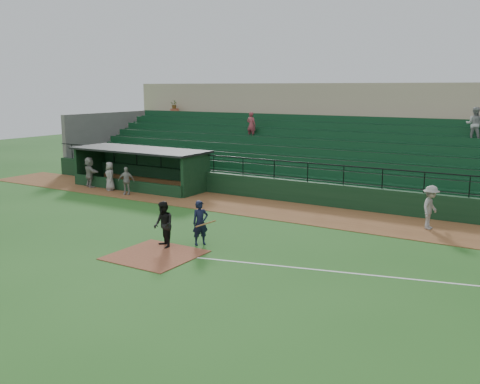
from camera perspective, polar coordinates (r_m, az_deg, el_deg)
The scene contains 12 objects.
ground at distance 21.15m, azimuth -7.15°, elevation -5.93°, with size 90.00×90.00×0.00m, color #21541B.
warning_track at distance 27.62m, azimuth 3.26°, elevation -1.81°, with size 40.00×4.00×0.03m, color brown.
home_plate_dirt at distance 20.41m, azimuth -8.91°, elevation -6.57°, with size 3.00×3.00×0.03m, color brown.
foul_line at distance 18.62m, azimuth 15.19°, elevation -8.61°, with size 18.00×0.09×0.01m, color white.
stadium_structure at distance 34.83m, azimuth 9.95°, elevation 4.53°, with size 38.00×13.08×6.40m.
dugout at distance 34.18m, azimuth -9.98°, elevation 2.76°, with size 8.90×3.20×2.42m.
batter_at_plate at distance 21.32m, azimuth -4.20°, elevation -3.26°, with size 1.15×0.78×1.78m.
umpire at distance 21.10m, azimuth -8.06°, elevation -3.44°, with size 0.88×0.69×1.82m, color black.
runner at distance 24.92m, azimuth 19.42°, elevation -1.53°, with size 1.24×0.71×1.92m, color gray.
dugout_player_a at distance 31.82m, azimuth -11.90°, elevation 1.17°, with size 0.94×0.39×1.60m, color #9F9B95.
dugout_player_b at distance 33.26m, azimuth -13.53°, elevation 1.63°, with size 0.84×0.55×1.72m, color gray.
dugout_player_c at distance 34.74m, azimuth -15.56°, elevation 2.04°, with size 1.73×0.55×1.87m, color #9D9893.
Camera 1 is at (12.75, -15.73, 6.13)m, focal length 40.53 mm.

